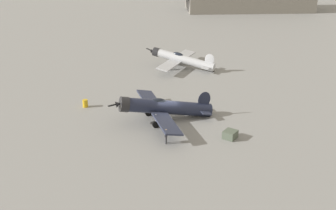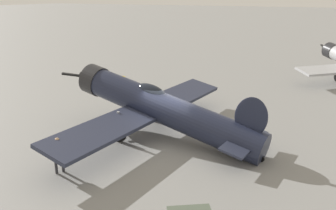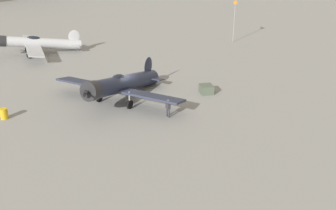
% 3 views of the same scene
% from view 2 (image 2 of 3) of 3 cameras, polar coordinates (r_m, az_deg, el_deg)
% --- Properties ---
extents(ground_plane, '(400.00, 400.00, 0.00)m').
position_cam_2_polar(ground_plane, '(18.16, -0.00, -5.42)').
color(ground_plane, gray).
extents(airplane_foreground, '(12.07, 13.09, 3.52)m').
position_cam_2_polar(airplane_foreground, '(17.88, -1.44, -0.39)').
color(airplane_foreground, '#1E2338').
rests_on(airplane_foreground, ground_plane).
extents(ground_crew_mechanic, '(0.40, 0.54, 1.57)m').
position_cam_2_polar(ground_crew_mechanic, '(15.13, -17.44, -7.27)').
color(ground_crew_mechanic, '#2D2D33').
rests_on(ground_crew_mechanic, ground_plane).
extents(fuel_drum, '(0.66, 0.66, 0.92)m').
position_cam_2_polar(fuel_drum, '(27.83, -7.59, 3.65)').
color(fuel_drum, gold).
rests_on(fuel_drum, ground_plane).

